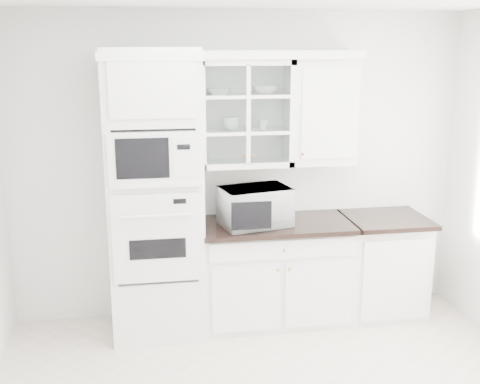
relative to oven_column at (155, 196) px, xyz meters
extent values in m
cube|color=white|center=(0.75, 0.32, 0.15)|extent=(4.00, 0.02, 2.70)
cube|color=white|center=(0.00, 0.01, 0.00)|extent=(0.76, 0.65, 2.40)
cube|color=white|center=(0.00, -0.33, -0.26)|extent=(0.70, 0.03, 0.72)
cube|color=black|center=(0.00, -0.35, -0.34)|extent=(0.44, 0.01, 0.16)
cube|color=white|center=(0.00, -0.33, 0.37)|extent=(0.70, 0.03, 0.43)
cube|color=black|center=(-0.09, -0.35, 0.39)|extent=(0.40, 0.01, 0.31)
cube|color=white|center=(1.03, 0.03, -0.76)|extent=(1.30, 0.60, 0.88)
cube|color=black|center=(1.03, 0.00, -0.30)|extent=(1.32, 0.67, 0.04)
cube|color=white|center=(2.03, 0.03, -0.76)|extent=(0.70, 0.60, 0.88)
cube|color=black|center=(2.03, 0.00, -0.30)|extent=(0.72, 0.67, 0.04)
cube|color=white|center=(0.78, 0.17, 0.65)|extent=(0.80, 0.33, 0.90)
cube|color=white|center=(0.78, 0.17, 0.50)|extent=(0.74, 0.29, 0.02)
cube|color=white|center=(0.78, 0.17, 0.80)|extent=(0.74, 0.29, 0.02)
cube|color=white|center=(1.46, 0.17, 0.65)|extent=(0.55, 0.33, 0.90)
cube|color=white|center=(0.68, 0.14, 1.14)|extent=(2.14, 0.38, 0.07)
imported|color=white|center=(0.83, -0.02, -0.12)|extent=(0.66, 0.58, 0.33)
imported|color=white|center=(0.56, 0.15, 0.83)|extent=(0.24, 0.24, 0.05)
imported|color=white|center=(0.95, 0.17, 0.84)|extent=(0.23, 0.23, 0.06)
imported|color=white|center=(0.66, 0.17, 0.57)|extent=(0.17, 0.17, 0.11)
imported|color=white|center=(0.93, 0.16, 0.55)|extent=(0.10, 0.10, 0.09)
camera|label=1|loc=(-0.08, -4.85, 1.25)|focal=45.00mm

